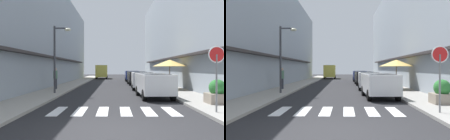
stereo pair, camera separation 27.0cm
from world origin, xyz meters
The scene contains 16 objects.
ground_plane centered at (0.00, 17.27, 0.00)m, with size 94.99×94.99×0.00m, color #232326.
sidewalk_left centered at (-4.63, 17.27, 0.06)m, with size 2.36×60.45×0.12m, color #9E998E.
sidewalk_right centered at (4.63, 17.27, 0.06)m, with size 2.36×60.45×0.12m, color gray.
building_row_left centered at (-8.31, 18.43, 5.38)m, with size 5.50×40.86×10.76m.
building_row_right centered at (8.31, 18.43, 5.88)m, with size 5.50×40.86×11.76m.
crosswalk centered at (0.00, 3.34, 0.01)m, with size 5.20×2.20×0.01m.
parked_car_near centered at (2.40, 7.84, 0.92)m, with size 1.94×4.07×1.47m.
parked_car_mid centered at (2.40, 13.86, 0.92)m, with size 1.96×4.47×1.47m.
parked_car_far centered at (2.40, 19.44, 0.92)m, with size 1.87×4.08×1.47m.
parked_car_distant centered at (2.40, 26.43, 0.92)m, with size 1.86×4.23×1.47m.
delivery_van centered at (-2.25, 35.50, 1.41)m, with size 2.08×5.43×2.37m.
round_street_sign centered at (3.92, 2.53, 2.06)m, with size 0.65×0.07×2.54m.
street_lamp centered at (-3.87, 9.60, 2.97)m, with size 1.19×0.28×4.58m.
cafe_umbrella centered at (4.57, 13.11, 2.24)m, with size 2.80×2.80×2.40m.
planter_corner centered at (4.95, 4.84, 0.63)m, with size 0.97×0.97×1.16m.
pedestrian_walking_near centered at (-4.83, 12.79, 1.03)m, with size 0.34×0.34×1.73m.
Camera 2 is at (0.28, -6.62, 1.80)m, focal length 38.23 mm.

